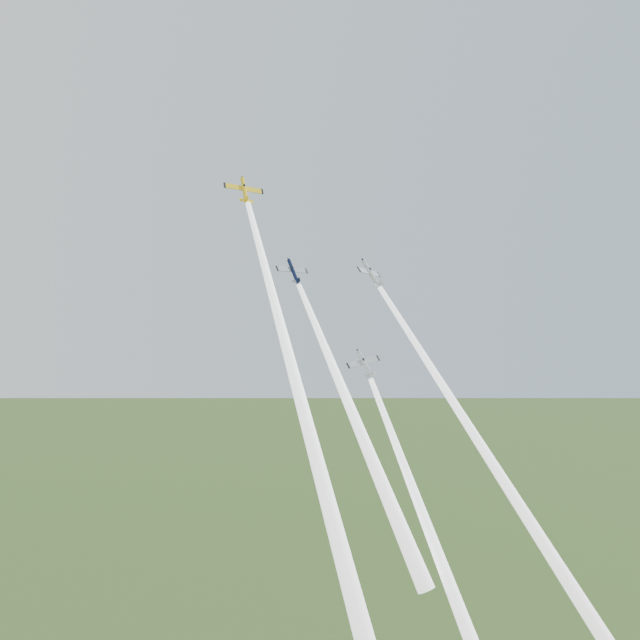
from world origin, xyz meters
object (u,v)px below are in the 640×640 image
at_px(plane_silver_right, 371,274).
at_px(plane_silver_low, 365,364).
at_px(plane_yellow, 244,190).
at_px(plane_navy, 293,271).

distance_m(plane_silver_right, plane_silver_low, 20.88).
bearing_deg(plane_silver_low, plane_silver_right, 51.12).
height_order(plane_yellow, plane_navy, plane_yellow).
height_order(plane_navy, plane_silver_right, plane_silver_right).
relative_size(plane_yellow, plane_silver_right, 0.92).
distance_m(plane_navy, plane_silver_right, 15.56).
height_order(plane_navy, plane_silver_low, plane_navy).
xyz_separation_m(plane_yellow, plane_silver_right, (25.75, -4.27, -13.69)).
bearing_deg(plane_navy, plane_silver_right, -15.49).
xyz_separation_m(plane_yellow, plane_navy, (10.96, 0.54, -13.59)).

